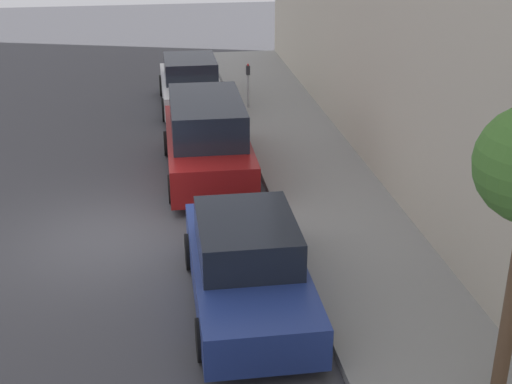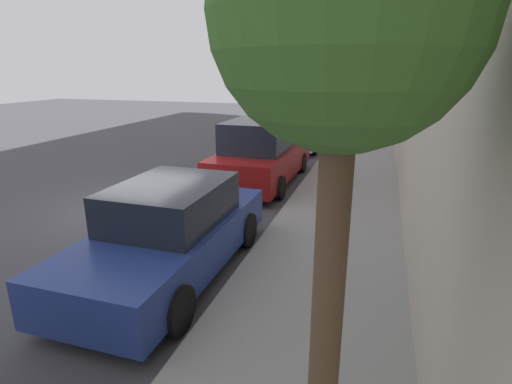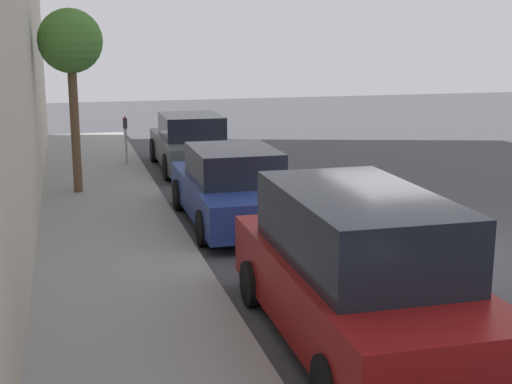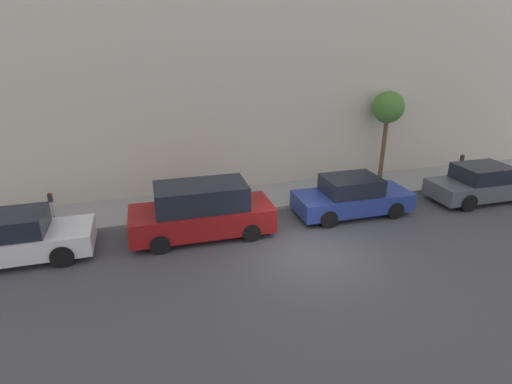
{
  "view_description": "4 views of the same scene",
  "coord_description": "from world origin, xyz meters",
  "px_view_note": "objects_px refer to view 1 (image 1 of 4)",
  "views": [
    {
      "loc": [
        1.02,
        -13.0,
        6.55
      ],
      "look_at": [
        2.92,
        -0.4,
        1.0
      ],
      "focal_mm": 50.0,
      "sensor_mm": 36.0,
      "label": 1
    },
    {
      "loc": [
        5.56,
        -8.14,
        3.3
      ],
      "look_at": [
        3.35,
        -1.06,
        1.0
      ],
      "focal_mm": 28.0,
      "sensor_mm": 36.0,
      "label": 2
    },
    {
      "loc": [
        5.56,
        10.68,
        3.72
      ],
      "look_at": [
        2.38,
        -1.12,
        1.0
      ],
      "focal_mm": 50.0,
      "sensor_mm": 36.0,
      "label": 3
    },
    {
      "loc": [
        -10.34,
        4.8,
        6.61
      ],
      "look_at": [
        3.26,
        0.86,
        1.0
      ],
      "focal_mm": 28.0,
      "sensor_mm": 36.0,
      "label": 4
    }
  ],
  "objects_px": {
    "parked_sedan_second": "(247,265)",
    "parked_sedan_fourth": "(191,84)",
    "parked_minivan_third": "(207,139)",
    "parking_meter_far": "(248,81)"
  },
  "relations": [
    {
      "from": "parked_minivan_third",
      "to": "parked_sedan_fourth",
      "type": "distance_m",
      "value": 5.84
    },
    {
      "from": "parking_meter_far",
      "to": "parked_minivan_third",
      "type": "bearing_deg",
      "value": -108.63
    },
    {
      "from": "parked_sedan_second",
      "to": "parking_meter_far",
      "type": "height_order",
      "value": "parked_sedan_second"
    },
    {
      "from": "parked_sedan_fourth",
      "to": "parked_sedan_second",
      "type": "bearing_deg",
      "value": -89.19
    },
    {
      "from": "parked_sedan_second",
      "to": "parking_meter_far",
      "type": "bearing_deg",
      "value": 81.96
    },
    {
      "from": "parked_sedan_second",
      "to": "parked_sedan_fourth",
      "type": "relative_size",
      "value": 1.0
    },
    {
      "from": "parked_sedan_second",
      "to": "parked_sedan_fourth",
      "type": "bearing_deg",
      "value": 90.81
    },
    {
      "from": "parked_minivan_third",
      "to": "parked_sedan_fourth",
      "type": "xyz_separation_m",
      "value": [
        -0.01,
        5.84,
        -0.2
      ]
    },
    {
      "from": "parked_sedan_second",
      "to": "parked_minivan_third",
      "type": "xyz_separation_m",
      "value": [
        -0.15,
        5.88,
        0.2
      ]
    },
    {
      "from": "parked_sedan_second",
      "to": "parked_minivan_third",
      "type": "bearing_deg",
      "value": 91.48
    }
  ]
}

